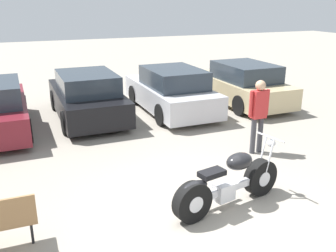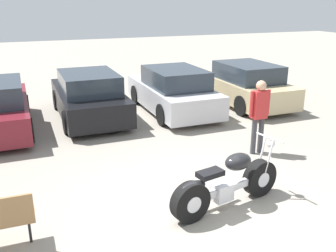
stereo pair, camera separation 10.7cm
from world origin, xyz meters
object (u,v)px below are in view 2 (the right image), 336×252
(parked_car_champagne, at_px, (244,85))
(parked_car_black, at_px, (89,96))
(parked_car_silver, at_px, (173,91))
(motorcycle, at_px, (227,184))
(person_standing, at_px, (259,111))

(parked_car_champagne, bearing_deg, parked_car_black, 176.52)
(parked_car_black, distance_m, parked_car_silver, 2.63)
(parked_car_champagne, bearing_deg, motorcycle, -124.85)
(person_standing, bearing_deg, parked_car_champagne, 61.50)
(parked_car_silver, distance_m, parked_car_champagne, 2.62)
(parked_car_black, relative_size, parked_car_silver, 1.00)
(parked_car_champagne, relative_size, person_standing, 2.40)
(motorcycle, bearing_deg, person_standing, 44.44)
(parked_car_black, bearing_deg, person_standing, -53.78)
(motorcycle, bearing_deg, parked_car_silver, 76.33)
(motorcycle, bearing_deg, parked_car_champagne, 55.15)
(motorcycle, xyz_separation_m, parked_car_champagne, (4.02, 5.78, 0.22))
(parked_car_black, distance_m, person_standing, 5.27)
(motorcycle, distance_m, parked_car_black, 6.22)
(motorcycle, distance_m, parked_car_champagne, 7.04)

